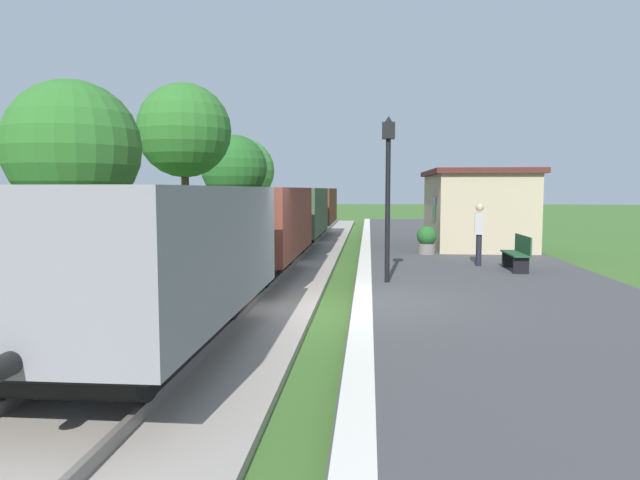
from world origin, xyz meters
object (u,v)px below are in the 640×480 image
Objects in this scene: person_waiting at (479,232)px; tree_field_left at (234,168)px; tree_trackside_far at (184,131)px; potted_planter at (427,239)px; station_hut at (475,208)px; bench_near_hut at (518,252)px; freight_train at (272,221)px; lamp_post_near at (388,168)px; tree_field_distant at (243,171)px; tree_trackside_mid at (73,149)px.

tree_field_left is (-9.63, 11.93, 2.19)m from person_waiting.
potted_planter is at bearing -12.24° from tree_trackside_far.
station_hut is 6.43m from bench_near_hut.
freight_train is 15.20× the size of person_waiting.
lamp_post_near reaches higher than station_hut.
person_waiting reaches higher than bench_near_hut.
tree_trackside_far is at bearing -85.19° from tree_field_distant.
freight_train is 17.33× the size of bench_near_hut.
lamp_post_near is at bearing -112.17° from station_hut.
station_hut is 6.33× the size of potted_planter.
tree_field_distant is (-1.31, 15.55, -0.92)m from tree_trackside_far.
tree_trackside_far is (-10.53, 5.48, 3.72)m from bench_near_hut.
person_waiting is 0.34× the size of tree_field_left.
bench_near_hut is at bearing -61.48° from potted_planter.
tree_trackside_far is at bearing 91.65° from tree_trackside_mid.
tree_trackside_mid is (-6.87, -0.77, 0.42)m from lamp_post_near.
tree_field_distant is at bearing 104.97° from freight_train.
freight_train is 5.49m from lamp_post_near.
tree_trackside_mid is at bearing -164.10° from bench_near_hut.
tree_field_left is at bearing 115.07° from lamp_post_near.
freight_train is 6.32m from tree_trackside_mid.
freight_train is at bearing -0.83° from person_waiting.
bench_near_hut is at bearing -16.34° from freight_train.
freight_train is 19.84m from tree_field_distant.
tree_field_distant is at bearing 119.55° from potted_planter.
tree_trackside_mid is 24.02m from tree_field_distant.
freight_train is at bearing 54.18° from tree_trackside_mid.
freight_train is 7.06m from bench_near_hut.
freight_train is at bearing 128.74° from lamp_post_near.
bench_near_hut is 12.44m from tree_trackside_far.
tree_field_left is at bearing 90.58° from tree_trackside_mid.
lamp_post_near is at bearing -64.93° from tree_field_left.
person_waiting is at bearing -99.15° from station_hut.
tree_trackside_mid is at bearing -173.63° from lamp_post_near.
bench_near_hut is 0.32× the size of tree_trackside_mid.
tree_field_left is (-10.45, 12.85, 2.65)m from bench_near_hut.
tree_field_distant is (-11.84, 21.04, 2.80)m from bench_near_hut.
tree_field_distant is (-9.87, 17.41, 2.80)m from potted_planter.
tree_field_left is (-8.48, 9.23, 2.65)m from potted_planter.
tree_field_distant is (-8.42, 23.20, 0.72)m from lamp_post_near.
person_waiting is at bearing -25.17° from tree_trackside_far.
tree_field_distant is at bearing 99.64° from tree_field_left.
station_hut is 9.28m from lamp_post_near.
lamp_post_near is at bearing 59.18° from person_waiting.
tree_trackside_far reaches higher than bench_near_hut.
bench_near_hut is 0.27× the size of tree_field_distant.
bench_near_hut is at bearing -27.50° from tree_trackside_far.
tree_trackside_mid reaches higher than bench_near_hut.
tree_trackside_far is 1.11× the size of tree_field_distant.
bench_near_hut is 0.88× the size of person_waiting.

